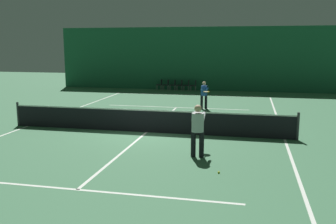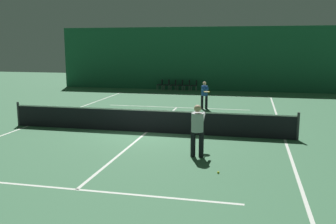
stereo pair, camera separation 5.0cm
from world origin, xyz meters
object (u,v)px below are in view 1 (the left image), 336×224
(player_far, at_px, (204,93))
(courtside_chair_1, at_px, (167,84))
(courtside_chair_0, at_px, (160,84))
(courtside_chair_5, at_px, (194,85))
(courtside_chair_3, at_px, (180,84))
(courtside_chair_4, at_px, (187,85))
(tennis_ball, at_px, (219,172))
(player_near, at_px, (198,127))
(tennis_net, at_px, (147,120))
(courtside_chair_2, at_px, (173,84))

(player_far, height_order, courtside_chair_1, player_far)
(player_far, distance_m, courtside_chair_0, 9.49)
(player_far, xyz_separation_m, courtside_chair_5, (-1.81, 8.30, -0.42))
(courtside_chair_3, relative_size, courtside_chair_4, 1.00)
(tennis_ball, bearing_deg, player_far, 99.30)
(player_far, xyz_separation_m, courtside_chair_4, (-2.36, 8.30, -0.42))
(player_near, relative_size, courtside_chair_1, 2.03)
(courtside_chair_3, height_order, courtside_chair_5, same)
(tennis_net, bearing_deg, courtside_chair_3, 95.13)
(courtside_chair_0, bearing_deg, courtside_chair_1, 90.00)
(courtside_chair_5, relative_size, tennis_ball, 12.73)
(tennis_net, xyz_separation_m, courtside_chair_4, (-0.75, 14.55, -0.03))
(player_far, height_order, courtside_chair_0, player_far)
(courtside_chair_1, height_order, courtside_chair_4, same)
(tennis_ball, bearing_deg, courtside_chair_0, 108.43)
(courtside_chair_0, height_order, courtside_chair_2, same)
(player_far, xyz_separation_m, courtside_chair_3, (-2.91, 8.30, -0.42))
(tennis_net, height_order, tennis_ball, tennis_net)
(courtside_chair_0, distance_m, courtside_chair_3, 1.66)
(courtside_chair_5, bearing_deg, tennis_net, 0.79)
(courtside_chair_4, height_order, tennis_ball, courtside_chair_4)
(player_near, relative_size, courtside_chair_5, 2.03)
(courtside_chair_2, bearing_deg, tennis_ball, 15.37)
(player_far, distance_m, courtside_chair_1, 9.23)
(tennis_net, distance_m, tennis_ball, 5.58)
(player_near, bearing_deg, courtside_chair_2, 12.51)
(courtside_chair_0, height_order, courtside_chair_3, same)
(courtside_chair_1, height_order, courtside_chair_2, same)
(player_near, height_order, courtside_chair_3, player_near)
(courtside_chair_1, bearing_deg, player_far, 25.84)
(player_near, relative_size, courtside_chair_4, 2.03)
(tennis_net, relative_size, courtside_chair_1, 14.29)
(player_far, relative_size, courtside_chair_5, 1.85)
(courtside_chair_0, xyz_separation_m, courtside_chair_5, (2.77, 0.00, 0.00))
(courtside_chair_2, height_order, tennis_ball, courtside_chair_2)
(courtside_chair_1, xyz_separation_m, tennis_ball, (5.77, -18.98, -0.45))
(courtside_chair_5, bearing_deg, courtside_chair_3, -90.00)
(courtside_chair_0, distance_m, courtside_chair_4, 2.21)
(courtside_chair_0, distance_m, courtside_chair_1, 0.55)
(player_far, bearing_deg, tennis_ball, -5.61)
(player_far, relative_size, courtside_chair_4, 1.85)
(courtside_chair_1, xyz_separation_m, courtside_chair_2, (0.55, 0.00, 0.00))
(courtside_chair_2, distance_m, courtside_chair_4, 1.11)
(courtside_chair_4, bearing_deg, courtside_chair_0, -90.00)
(player_far, xyz_separation_m, courtside_chair_2, (-3.47, 8.30, -0.42))
(courtside_chair_0, bearing_deg, courtside_chair_3, 90.00)
(courtside_chair_0, height_order, courtside_chair_1, same)
(courtside_chair_2, xyz_separation_m, courtside_chair_4, (1.11, 0.00, 0.00))
(courtside_chair_4, distance_m, courtside_chair_5, 0.55)
(courtside_chair_1, bearing_deg, courtside_chair_4, 90.00)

